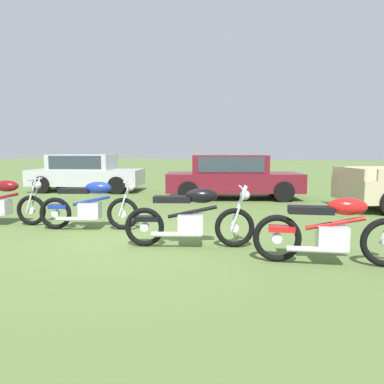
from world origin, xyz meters
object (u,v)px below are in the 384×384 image
Objects in this scene: motorcycle_maroon at (0,202)px; motorcycle_black at (191,218)px; car_silver at (85,171)px; motorcycle_blue at (90,205)px; motorcycle_red at (333,230)px; car_burgundy at (231,174)px.

motorcycle_black is at bearing -19.09° from motorcycle_maroon.
motorcycle_blue is at bearing -68.72° from car_silver.
motorcycle_red is 0.45× the size of car_silver.
car_silver is (-4.76, 5.59, 0.31)m from motorcycle_blue.
car_burgundy reaches higher than motorcycle_maroon.
motorcycle_blue is 0.41× the size of car_burgundy.
motorcycle_maroon is 2.11m from motorcycle_blue.
motorcycle_blue is 5.85m from car_burgundy.
motorcycle_blue is at bearing 148.46° from motorcycle_black.
motorcycle_blue is 0.41× the size of car_silver.
motorcycle_maroon is 6.56m from car_silver.
motorcycle_blue is at bearing -8.13° from motorcycle_maroon.
car_burgundy is (-3.42, 6.23, 0.32)m from motorcycle_red.
motorcycle_maroon is 6.91m from car_burgundy.
car_silver is 5.89m from car_burgundy.
motorcycle_red is (6.63, -0.12, -0.00)m from motorcycle_maroon.
motorcycle_black is at bearing -101.30° from car_burgundy.
car_burgundy is (3.21, 6.11, 0.31)m from motorcycle_maroon.
motorcycle_maroon is 0.99× the size of motorcycle_black.
motorcycle_blue is 2.42m from motorcycle_black.
car_silver is (-2.68, 5.97, 0.32)m from motorcycle_maroon.
motorcycle_maroon is 1.06× the size of motorcycle_blue.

